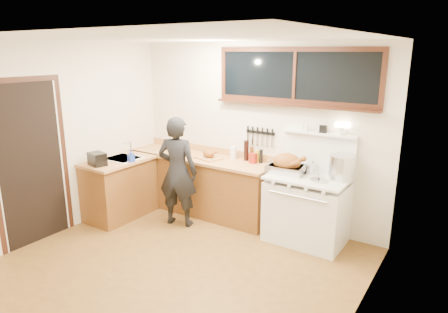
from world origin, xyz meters
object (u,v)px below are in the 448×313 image
Objects in this scene: vintage_stove at (307,207)px; cutting_board at (209,155)px; man at (178,172)px; roast_turkey at (287,165)px.

cutting_board is at bearing 179.92° from vintage_stove.
man is 1.56m from roast_turkey.
man is 3.60× the size of cutting_board.
cutting_board is (0.17, 0.54, 0.15)m from man.
vintage_stove is at bearing 16.84° from man.
man is 3.02× the size of roast_turkey.
vintage_stove is 1.67m from cutting_board.
vintage_stove is at bearing -0.08° from cutting_board.
vintage_stove reaches higher than cutting_board.
man is at bearing -159.82° from roast_turkey.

